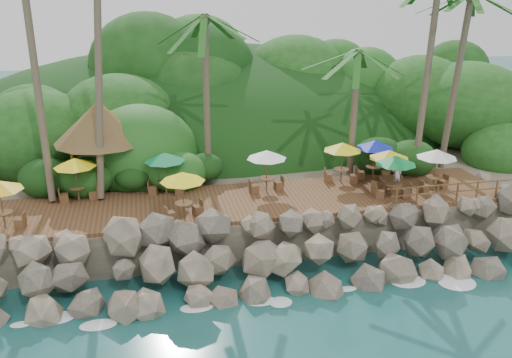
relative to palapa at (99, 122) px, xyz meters
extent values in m
plane|color=#19514F|center=(7.66, -9.93, -5.79)|extent=(140.00, 140.00, 0.00)
cube|color=gray|center=(7.66, 6.07, -4.74)|extent=(32.00, 25.20, 2.10)
ellipsoid|color=#143811|center=(7.66, 13.57, -5.79)|extent=(44.80, 28.00, 15.40)
cube|color=brown|center=(7.66, -3.93, -3.59)|extent=(26.00, 5.00, 0.20)
ellipsoid|color=white|center=(-1.34, -9.63, -5.76)|extent=(1.20, 0.80, 0.06)
ellipsoid|color=white|center=(1.66, -9.63, -5.76)|extent=(1.20, 0.80, 0.06)
ellipsoid|color=white|center=(4.66, -9.63, -5.76)|extent=(1.20, 0.80, 0.06)
ellipsoid|color=white|center=(7.66, -9.63, -5.76)|extent=(1.20, 0.80, 0.06)
ellipsoid|color=white|center=(10.66, -9.63, -5.76)|extent=(1.20, 0.80, 0.06)
ellipsoid|color=white|center=(13.66, -9.63, -5.76)|extent=(1.20, 0.80, 0.06)
ellipsoid|color=white|center=(16.66, -9.63, -5.76)|extent=(1.20, 0.80, 0.06)
cylinder|color=brown|center=(-2.65, -1.17, 2.63)|extent=(0.79, 2.70, 12.08)
cylinder|color=brown|center=(0.31, -1.31, 2.89)|extent=(1.29, 2.77, 12.59)
cylinder|color=brown|center=(5.66, -0.55, 0.94)|extent=(0.48, 0.62, 8.87)
ellipsoid|color=#23601E|center=(5.66, -0.55, 5.37)|extent=(6.00, 6.00, 2.40)
cylinder|color=brown|center=(13.71, -1.41, 0.03)|extent=(0.49, 0.82, 7.04)
ellipsoid|color=#23601E|center=(13.71, -1.41, 3.54)|extent=(6.00, 6.00, 2.40)
cylinder|color=brown|center=(17.70, -1.73, 2.05)|extent=(1.34, 1.45, 11.05)
cylinder|color=brown|center=(19.60, -1.56, 1.45)|extent=(0.58, 1.17, 9.89)
cylinder|color=brown|center=(-1.40, -1.40, -2.29)|extent=(0.16, 0.16, 2.40)
cylinder|color=brown|center=(1.40, -1.40, -2.29)|extent=(0.16, 0.16, 2.40)
cylinder|color=brown|center=(-1.40, 1.40, -2.29)|extent=(0.16, 0.16, 2.40)
cylinder|color=brown|center=(1.40, 1.40, -2.29)|extent=(0.16, 0.16, 2.40)
cone|color=brown|center=(0.00, 0.00, 0.01)|extent=(4.92, 4.92, 2.20)
cylinder|color=brown|center=(17.14, -4.62, -3.12)|extent=(0.08, 0.08, 0.74)
cylinder|color=brown|center=(17.14, -4.62, -2.74)|extent=(0.84, 0.84, 0.05)
cylinder|color=brown|center=(17.14, -4.62, -2.39)|extent=(0.05, 0.05, 2.21)
cone|color=silver|center=(17.14, -4.62, -1.43)|extent=(2.11, 2.11, 0.45)
cube|color=brown|center=(16.47, -4.84, -3.26)|extent=(0.53, 0.53, 0.46)
cube|color=brown|center=(17.80, -4.40, -3.26)|extent=(0.53, 0.53, 0.46)
cylinder|color=brown|center=(3.21, -2.33, -3.12)|extent=(0.08, 0.08, 0.74)
cylinder|color=brown|center=(3.21, -2.33, -2.74)|extent=(0.84, 0.84, 0.05)
cylinder|color=brown|center=(3.21, -2.33, -2.39)|extent=(0.05, 0.05, 2.21)
cone|color=#0D7841|center=(3.21, -2.33, -1.43)|extent=(2.11, 2.11, 0.45)
cube|color=brown|center=(2.53, -2.15, -3.26)|extent=(0.52, 0.52, 0.46)
cube|color=brown|center=(3.89, -2.51, -3.26)|extent=(0.52, 0.52, 0.46)
cylinder|color=brown|center=(14.68, -2.33, -3.12)|extent=(0.08, 0.08, 0.74)
cylinder|color=brown|center=(14.68, -2.33, -2.74)|extent=(0.84, 0.84, 0.05)
cylinder|color=brown|center=(14.68, -2.33, -2.39)|extent=(0.05, 0.05, 2.21)
cone|color=#0D1BAB|center=(14.68, -2.33, -1.43)|extent=(2.11, 2.11, 0.45)
cube|color=brown|center=(14.00, -2.18, -3.26)|extent=(0.50, 0.50, 0.46)
cube|color=brown|center=(15.37, -2.48, -3.26)|extent=(0.50, 0.50, 0.46)
cylinder|color=brown|center=(-1.18, -2.33, -3.12)|extent=(0.08, 0.08, 0.74)
cylinder|color=brown|center=(-1.18, -2.33, -2.74)|extent=(0.84, 0.84, 0.05)
cylinder|color=brown|center=(-1.18, -2.33, -2.39)|extent=(0.05, 0.05, 2.21)
cone|color=yellow|center=(-1.18, -2.33, -1.43)|extent=(2.11, 2.11, 0.45)
cube|color=brown|center=(-1.88, -2.42, -3.26)|extent=(0.47, 0.47, 0.46)
cube|color=brown|center=(-0.49, -2.24, -3.26)|extent=(0.47, 0.47, 0.46)
cylinder|color=brown|center=(3.87, -5.53, -3.12)|extent=(0.08, 0.08, 0.74)
cylinder|color=brown|center=(3.87, -5.53, -2.74)|extent=(0.84, 0.84, 0.05)
cylinder|color=brown|center=(3.87, -5.53, -2.39)|extent=(0.05, 0.05, 2.21)
cone|color=yellow|center=(3.87, -5.53, -1.43)|extent=(2.11, 2.11, 0.45)
cube|color=brown|center=(3.21, -5.77, -3.26)|extent=(0.54, 0.54, 0.46)
cube|color=brown|center=(4.53, -5.29, -3.26)|extent=(0.54, 0.54, 0.46)
cylinder|color=brown|center=(12.78, -2.41, -3.12)|extent=(0.08, 0.08, 0.74)
cylinder|color=brown|center=(12.78, -2.41, -2.74)|extent=(0.84, 0.84, 0.05)
cylinder|color=brown|center=(12.78, -2.41, -2.39)|extent=(0.05, 0.05, 2.21)
cone|color=yellow|center=(12.78, -2.41, -1.43)|extent=(2.11, 2.11, 0.45)
cube|color=brown|center=(12.12, -2.15, -3.26)|extent=(0.54, 0.54, 0.46)
cube|color=brown|center=(13.43, -2.66, -3.26)|extent=(0.54, 0.54, 0.46)
cylinder|color=brown|center=(14.57, -5.19, -3.12)|extent=(0.08, 0.08, 0.74)
cylinder|color=brown|center=(14.57, -5.19, -2.74)|extent=(0.84, 0.84, 0.05)
cylinder|color=brown|center=(14.57, -5.19, -2.39)|extent=(0.05, 0.05, 2.21)
cone|color=#0C7131|center=(14.57, -5.19, -1.43)|extent=(2.11, 2.11, 0.45)
cube|color=brown|center=(13.87, -5.09, -3.26)|extent=(0.48, 0.48, 0.46)
cube|color=brown|center=(15.26, -5.29, -3.26)|extent=(0.48, 0.48, 0.46)
cylinder|color=brown|center=(-4.14, -5.01, -3.12)|extent=(0.08, 0.08, 0.74)
cylinder|color=brown|center=(-4.14, -5.01, -2.74)|extent=(0.84, 0.84, 0.05)
cylinder|color=brown|center=(-4.14, -5.01, -2.39)|extent=(0.05, 0.05, 2.21)
cube|color=brown|center=(-3.46, -5.15, -3.26)|extent=(0.50, 0.50, 0.46)
cylinder|color=brown|center=(14.66, -4.22, -3.12)|extent=(0.08, 0.08, 0.74)
cylinder|color=brown|center=(14.66, -4.22, -2.74)|extent=(0.84, 0.84, 0.05)
cylinder|color=brown|center=(14.66, -4.22, -2.39)|extent=(0.05, 0.05, 2.21)
cone|color=gold|center=(14.66, -4.22, -1.43)|extent=(2.11, 2.11, 0.45)
cube|color=brown|center=(14.00, -4.47, -3.26)|extent=(0.54, 0.54, 0.46)
cube|color=brown|center=(15.32, -3.97, -3.26)|extent=(0.54, 0.54, 0.46)
cylinder|color=brown|center=(8.42, -2.97, -3.12)|extent=(0.08, 0.08, 0.74)
cylinder|color=brown|center=(8.42, -2.97, -2.74)|extent=(0.84, 0.84, 0.05)
cylinder|color=brown|center=(8.42, -2.97, -2.39)|extent=(0.05, 0.05, 2.21)
cone|color=white|center=(8.42, -2.97, -1.43)|extent=(2.11, 2.11, 0.45)
cube|color=brown|center=(7.73, -3.08, -3.26)|extent=(0.48, 0.48, 0.46)
cube|color=brown|center=(9.11, -2.86, -3.26)|extent=(0.48, 0.48, 0.46)
cylinder|color=brown|center=(14.23, -6.28, -2.99)|extent=(0.10, 0.10, 1.00)
cylinder|color=brown|center=(15.33, -6.28, -2.99)|extent=(0.10, 0.10, 1.00)
cylinder|color=brown|center=(16.43, -6.28, -2.99)|extent=(0.10, 0.10, 1.00)
cylinder|color=brown|center=(17.53, -6.28, -2.99)|extent=(0.10, 0.10, 1.00)
cylinder|color=brown|center=(18.63, -6.28, -2.99)|extent=(0.10, 0.10, 1.00)
cylinder|color=brown|center=(19.73, -6.28, -2.99)|extent=(0.10, 0.10, 1.00)
cube|color=brown|center=(17.53, -6.28, -2.54)|extent=(7.20, 0.06, 0.06)
cube|color=brown|center=(17.53, -6.28, -2.94)|extent=(7.20, 0.06, 0.06)
imported|color=white|center=(15.32, -3.94, -2.68)|extent=(0.59, 0.39, 1.62)
camera|label=1|loc=(2.36, -29.44, 7.04)|focal=38.56mm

